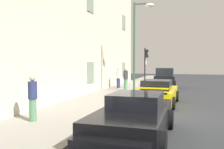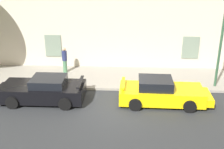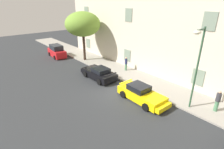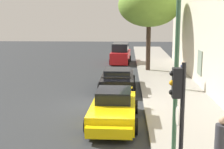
{
  "view_description": "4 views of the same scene",
  "coord_description": "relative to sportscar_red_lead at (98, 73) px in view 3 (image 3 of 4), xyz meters",
  "views": [
    {
      "loc": [
        -11.04,
        -1.0,
        2.26
      ],
      "look_at": [
        -2.2,
        1.79,
        1.82
      ],
      "focal_mm": 38.46,
      "sensor_mm": 36.0,
      "label": 1
    },
    {
      "loc": [
        0.3,
        -12.98,
        6.92
      ],
      "look_at": [
        -0.41,
        1.43,
        1.2
      ],
      "focal_mm": 45.72,
      "sensor_mm": 36.0,
      "label": 2
    },
    {
      "loc": [
        10.74,
        -10.03,
        8.08
      ],
      "look_at": [
        -2.2,
        0.9,
        0.95
      ],
      "focal_mm": 27.96,
      "sensor_mm": 36.0,
      "label": 3
    },
    {
      "loc": [
        15.5,
        1.12,
        4.5
      ],
      "look_at": [
        0.53,
        0.4,
        1.76
      ],
      "focal_mm": 52.76,
      "sensor_mm": 36.0,
      "label": 4
    }
  ],
  "objects": [
    {
      "name": "ground_plane",
      "position": [
        4.17,
        -0.52,
        -0.59
      ],
      "size": [
        80.0,
        80.0,
        0.0
      ],
      "primitive_type": "plane",
      "color": "#2B2D30"
    },
    {
      "name": "sidewalk",
      "position": [
        4.17,
        3.23,
        -0.52
      ],
      "size": [
        60.0,
        3.62,
        0.14
      ],
      "primitive_type": "cube",
      "color": "gray",
      "rests_on": "ground"
    },
    {
      "name": "building_facade",
      "position": [
        4.17,
        7.14,
        4.95
      ],
      "size": [
        34.66,
        4.7,
        11.04
      ],
      "color": "beige",
      "rests_on": "ground"
    },
    {
      "name": "sportscar_red_lead",
      "position": [
        0.0,
        0.0,
        0.0
      ],
      "size": [
        4.73,
        2.15,
        1.33
      ],
      "color": "black",
      "rests_on": "ground"
    },
    {
      "name": "sportscar_yellow_flank",
      "position": [
        6.5,
        0.02,
        -0.0
      ],
      "size": [
        4.73,
        2.13,
        1.36
      ],
      "color": "yellow",
      "rests_on": "ground"
    },
    {
      "name": "hatchback_distant",
      "position": [
        -10.9,
        -0.06,
        0.25
      ],
      "size": [
        4.07,
        2.0,
        1.87
      ],
      "color": "red",
      "rests_on": "ground"
    },
    {
      "name": "tree_near_kerb",
      "position": [
        -6.4,
        2.22,
        4.6
      ],
      "size": [
        4.8,
        4.8,
        6.74
      ],
      "color": "#38281E",
      "rests_on": "sidewalk"
    },
    {
      "name": "street_lamp",
      "position": [
        9.74,
        1.69,
        3.88
      ],
      "size": [
        0.44,
        1.42,
        6.37
      ],
      "color": "#2D5138",
      "rests_on": "sidewalk"
    },
    {
      "name": "pedestrian_strolling",
      "position": [
        11.34,
        3.09,
        0.45
      ],
      "size": [
        0.47,
        0.47,
        1.76
      ],
      "color": "#4C7F59",
      "rests_on": "sidewalk"
    },
    {
      "name": "pedestrian_bystander",
      "position": [
        0.54,
        3.85,
        0.42
      ],
      "size": [
        0.45,
        0.45,
        1.69
      ],
      "color": "#4C7F59",
      "rests_on": "sidewalk"
    }
  ]
}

